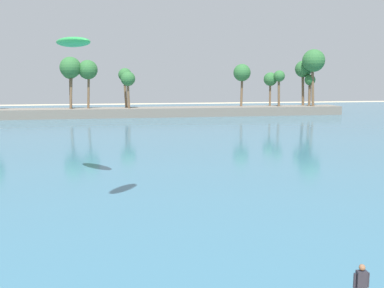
% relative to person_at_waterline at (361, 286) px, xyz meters
% --- Properties ---
extents(sea, '(220.00, 115.72, 0.06)m').
position_rel_person_at_waterline_xyz_m(sea, '(-5.64, 57.85, -0.86)').
color(sea, '#386B84').
rests_on(sea, ground).
extents(palm_headland, '(88.26, 6.66, 13.30)m').
position_rel_person_at_waterline_xyz_m(palm_headland, '(-3.68, 75.69, 3.17)').
color(palm_headland, slate).
rests_on(palm_headland, ground).
extents(person_at_waterline, '(0.55, 0.22, 1.67)m').
position_rel_person_at_waterline_xyz_m(person_at_waterline, '(0.00, 0.00, 0.00)').
color(person_at_waterline, '#23232D').
rests_on(person_at_waterline, ground).
extents(kite_aloft_high_over_bay, '(3.57, 4.33, 0.90)m').
position_rel_person_at_waterline_xyz_m(kite_aloft_high_over_bay, '(-10.54, 20.82, 9.31)').
color(kite_aloft_high_over_bay, green).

